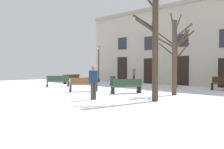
# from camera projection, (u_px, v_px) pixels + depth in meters

# --- Properties ---
(ground_plane) EXTENTS (37.22, 37.22, 0.00)m
(ground_plane) POSITION_uv_depth(u_px,v_px,m) (87.00, 93.00, 16.31)
(ground_plane) COLOR white
(building_facade) EXTENTS (23.26, 0.60, 7.24)m
(building_facade) POSITION_uv_depth(u_px,v_px,m) (184.00, 43.00, 23.31)
(building_facade) COLOR #BCB29E
(building_facade) RESTS_ON ground
(tree_near_facade) EXTENTS (1.21, 1.58, 5.05)m
(tree_near_facade) POSITION_uv_depth(u_px,v_px,m) (155.00, 44.00, 12.55)
(tree_near_facade) COLOR #423326
(tree_near_facade) RESTS_ON ground
(tree_foreground) EXTENTS (2.21, 1.43, 4.75)m
(tree_foreground) POSITION_uv_depth(u_px,v_px,m) (175.00, 52.00, 15.31)
(tree_foreground) COLOR #4C3D2D
(tree_foreground) RESTS_ON ground
(tree_center) EXTENTS (1.92, 2.23, 4.35)m
(tree_center) POSITION_uv_depth(u_px,v_px,m) (175.00, 61.00, 20.01)
(tree_center) COLOR #423326
(tree_center) RESTS_ON ground
(streetlamp) EXTENTS (0.30, 0.30, 3.84)m
(streetlamp) POSITION_uv_depth(u_px,v_px,m) (99.00, 60.00, 28.61)
(streetlamp) COLOR black
(streetlamp) RESTS_ON ground
(litter_bin) EXTENTS (0.47, 0.47, 0.78)m
(litter_bin) POSITION_uv_depth(u_px,v_px,m) (113.00, 81.00, 22.86)
(litter_bin) COLOR #2D3D2D
(litter_bin) RESTS_ON ground
(bench_near_center_tree) EXTENTS (1.11, 1.93, 0.88)m
(bench_near_center_tree) POSITION_uv_depth(u_px,v_px,m) (127.00, 86.00, 16.18)
(bench_near_center_tree) COLOR #2D4C33
(bench_near_center_tree) RESTS_ON ground
(bench_near_lamp) EXTENTS (1.16, 1.80, 0.89)m
(bench_near_lamp) POSITION_uv_depth(u_px,v_px,m) (58.00, 81.00, 21.64)
(bench_near_lamp) COLOR #2D4C33
(bench_near_lamp) RESTS_ON ground
(bench_back_to_back_right) EXTENTS (1.22, 1.85, 0.91)m
(bench_back_to_back_right) POSITION_uv_depth(u_px,v_px,m) (84.00, 84.00, 17.41)
(bench_back_to_back_right) COLOR brown
(bench_back_to_back_right) RESTS_ON ground
(bench_facing_shops) EXTENTS (0.51, 1.86, 0.87)m
(bench_facing_shops) POSITION_uv_depth(u_px,v_px,m) (72.00, 79.00, 25.77)
(bench_facing_shops) COLOR brown
(bench_facing_shops) RESTS_ON ground
(bench_by_litter_bin) EXTENTS (1.62, 0.86, 0.92)m
(bench_by_litter_bin) POSITION_uv_depth(u_px,v_px,m) (223.00, 84.00, 18.33)
(bench_by_litter_bin) COLOR #3D2819
(bench_by_litter_bin) RESTS_ON ground
(person_strolling) EXTENTS (0.24, 0.39, 1.66)m
(person_strolling) POSITION_uv_depth(u_px,v_px,m) (93.00, 81.00, 13.10)
(person_strolling) COLOR #403D3A
(person_strolling) RESTS_ON ground
(person_by_shop_door) EXTENTS (0.40, 0.44, 1.67)m
(person_by_shop_door) POSITION_uv_depth(u_px,v_px,m) (134.00, 74.00, 25.20)
(person_by_shop_door) COLOR #350F0F
(person_by_shop_door) RESTS_ON ground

